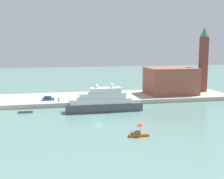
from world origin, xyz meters
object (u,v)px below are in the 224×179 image
(person_figure, at_px, (59,100))
(mooring_bollard, at_px, (109,100))
(parked_car, at_px, (48,99))
(work_barge, at_px, (26,112))
(harbor_building, at_px, (171,81))
(bell_tower, at_px, (204,57))
(small_motorboat, at_px, (139,132))
(large_yacht, at_px, (103,102))

(person_figure, xyz_separation_m, mooring_bollard, (17.27, -1.22, -0.40))
(parked_car, height_order, person_figure, person_figure)
(work_barge, bearing_deg, parked_car, 59.91)
(harbor_building, bearing_deg, person_figure, -169.13)
(work_barge, height_order, mooring_bollard, mooring_bollard)
(harbor_building, height_order, parked_car, harbor_building)
(bell_tower, bearing_deg, parked_car, -173.51)
(work_barge, xyz_separation_m, person_figure, (10.41, 7.65, 1.89))
(work_barge, relative_size, person_figure, 2.62)
(bell_tower, bearing_deg, person_figure, -169.20)
(work_barge, bearing_deg, bell_tower, 15.21)
(small_motorboat, distance_m, work_barge, 40.52)
(parked_car, bearing_deg, work_barge, -120.09)
(small_motorboat, distance_m, mooring_bollard, 36.79)
(large_yacht, xyz_separation_m, work_barge, (-23.65, 2.97, -2.62))
(small_motorboat, distance_m, bell_tower, 66.92)
(large_yacht, bearing_deg, parked_car, 138.71)
(small_motorboat, relative_size, harbor_building, 0.25)
(bell_tower, bearing_deg, small_motorboat, -131.00)
(bell_tower, bearing_deg, large_yacht, -154.54)
(work_barge, xyz_separation_m, harbor_building, (54.28, 16.07, 6.29))
(work_barge, relative_size, harbor_building, 0.23)
(harbor_building, distance_m, bell_tower, 18.05)
(large_yacht, relative_size, small_motorboat, 5.18)
(work_barge, distance_m, mooring_bollard, 28.45)
(mooring_bollard, bearing_deg, parked_car, 165.53)
(bell_tower, bearing_deg, harbor_building, -169.42)
(work_barge, xyz_separation_m, bell_tower, (69.68, 18.95, 15.25))
(person_figure, bearing_deg, work_barge, -143.69)
(mooring_bollard, bearing_deg, large_yacht, -113.21)
(large_yacht, bearing_deg, harbor_building, 31.87)
(harbor_building, relative_size, mooring_bollard, 26.18)
(parked_car, distance_m, person_figure, 5.48)
(small_motorboat, bearing_deg, harbor_building, 59.40)
(large_yacht, height_order, small_motorboat, large_yacht)
(work_barge, xyz_separation_m, mooring_bollard, (27.68, 6.42, 1.49))
(mooring_bollard, bearing_deg, work_barge, -166.93)
(large_yacht, distance_m, parked_car, 22.39)
(bell_tower, height_order, parked_car, bell_tower)
(work_barge, relative_size, mooring_bollard, 6.05)
(small_motorboat, relative_size, parked_car, 1.11)
(harbor_building, bearing_deg, small_motorboat, -120.60)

